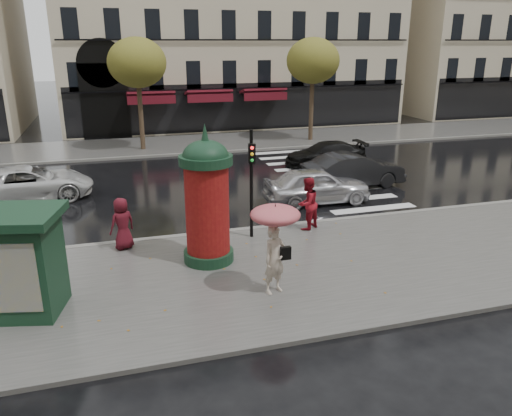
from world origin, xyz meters
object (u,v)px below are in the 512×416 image
object	(u,v)px
woman_umbrella	(275,235)
car_white	(28,183)
newsstand	(18,262)
car_silver	(317,185)
car_darkgrey	(353,170)
traffic_light	(252,174)
woman_red	(307,204)
morris_column	(207,198)
man_burgundy	(122,224)
car_black	(325,154)

from	to	relation	value
woman_umbrella	car_white	xyz separation A→B (m)	(-7.25, 10.87, -1.01)
newsstand	car_silver	distance (m)	12.12
woman_umbrella	car_darkgrey	bearing A→B (deg)	52.78
newsstand	car_silver	bearing A→B (deg)	31.44
woman_umbrella	traffic_light	size ratio (longest dim) A/B	0.68
car_white	car_silver	bearing A→B (deg)	-115.46
woman_red	newsstand	world-z (taller)	newsstand
morris_column	car_silver	bearing A→B (deg)	40.48
man_burgundy	morris_column	bearing A→B (deg)	117.79
car_white	man_burgundy	bearing A→B (deg)	-159.28
car_black	morris_column	bearing A→B (deg)	-36.61
traffic_light	car_silver	xyz separation A→B (m)	(3.70, 3.23, -1.56)
woman_umbrella	woman_red	world-z (taller)	woman_umbrella
car_darkgrey	car_white	size ratio (longest dim) A/B	0.91
woman_umbrella	car_black	size ratio (longest dim) A/B	0.56
man_burgundy	newsstand	world-z (taller)	newsstand
car_silver	car_black	distance (m)	6.68
traffic_light	car_black	size ratio (longest dim) A/B	0.83
woman_umbrella	traffic_light	world-z (taller)	traffic_light
morris_column	traffic_light	bearing A→B (deg)	39.05
woman_red	car_darkgrey	distance (m)	6.37
car_white	traffic_light	bearing A→B (deg)	-139.36
man_burgundy	car_black	xyz separation A→B (m)	(10.87, 8.95, -0.32)
woman_red	morris_column	size ratio (longest dim) A/B	0.45
man_burgundy	car_silver	world-z (taller)	man_burgundy
woman_umbrella	woman_red	bearing A→B (deg)	58.12
car_silver	morris_column	bearing A→B (deg)	132.42
traffic_light	car_silver	size ratio (longest dim) A/B	0.82
car_silver	car_darkgrey	world-z (taller)	car_darkgrey
morris_column	car_white	world-z (taller)	morris_column
newsstand	car_black	xyz separation A→B (m)	(13.35, 12.27, -0.80)
woman_red	man_burgundy	size ratio (longest dim) A/B	1.11
woman_red	car_white	distance (m)	11.91
man_burgundy	car_white	xyz separation A→B (m)	(-3.59, 6.76, -0.23)
woman_umbrella	car_silver	bearing A→B (deg)	59.49
woman_umbrella	car_black	distance (m)	14.95
car_darkgrey	traffic_light	bearing A→B (deg)	125.25
woman_red	morris_column	world-z (taller)	morris_column
car_darkgrey	woman_umbrella	bearing A→B (deg)	139.35
woman_umbrella	morris_column	size ratio (longest dim) A/B	0.60
woman_red	man_burgundy	world-z (taller)	woman_red
car_black	newsstand	bearing A→B (deg)	-45.41
woman_umbrella	car_black	bearing A→B (deg)	61.10
man_burgundy	car_white	bearing A→B (deg)	-89.79
woman_red	car_silver	distance (m)	3.42
morris_column	car_white	bearing A→B (deg)	125.46
woman_umbrella	car_silver	distance (m)	8.30
morris_column	car_white	xyz separation A→B (m)	(-5.99, 8.41, -1.37)
man_burgundy	newsstand	bearing A→B (deg)	25.57
traffic_light	car_darkgrey	world-z (taller)	traffic_light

